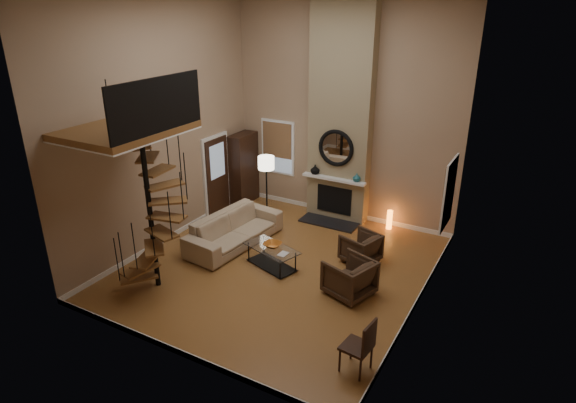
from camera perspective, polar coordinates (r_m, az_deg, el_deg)
The scene contains 32 objects.
ground at distance 10.74m, azimuth -1.05°, elevation -7.66°, with size 6.00×6.50×0.01m, color #AE7538.
back_wall at distance 12.47m, azimuth 6.50°, elevation 10.18°, with size 6.00×0.02×5.50m, color tan.
front_wall at distance 7.18m, azimuth -14.35°, elevation 0.14°, with size 6.00×0.02×5.50m, color tan.
left_wall at distance 11.41m, azimuth -14.44°, elevation 8.44°, with size 0.02×6.50×5.50m, color tan.
right_wall at distance 8.59m, azimuth 16.41°, elevation 3.65°, with size 0.02×6.50×5.50m, color tan.
baseboard_back at distance 13.30m, azimuth 5.98°, elevation -1.21°, with size 6.00×0.02×0.12m, color white.
baseboard_front at distance 8.56m, azimuth -12.51°, elevation -16.71°, with size 6.00×0.02×0.12m, color white.
baseboard_left at distance 12.31m, azimuth -13.20°, elevation -3.77°, with size 0.02×6.50×0.12m, color white.
baseboard_right at distance 9.77m, azimuth 14.60°, elevation -11.41°, with size 0.02×6.50×0.12m, color white.
chimney_breast at distance 12.30m, azimuth 6.15°, elevation 10.02°, with size 1.60×0.38×5.50m, color #8D7D5B.
hearth at distance 12.76m, azimuth 4.76°, elevation -2.44°, with size 1.50×0.60×0.04m, color black.
firebox at distance 12.79m, azimuth 5.38°, elevation 0.19°, with size 0.95×0.02×0.72m, color black.
mantel at distance 12.50m, azimuth 5.33°, elevation 2.61°, with size 1.70×0.18×0.06m, color white.
mirror_frame at distance 12.30m, azimuth 5.58°, elevation 6.20°, with size 0.94×0.94×0.10m, color black.
mirror_disc at distance 12.31m, azimuth 5.60°, elevation 6.21°, with size 0.80×0.80×0.01m, color white.
vase_left at distance 12.70m, azimuth 3.17°, elevation 3.74°, with size 0.24×0.24×0.25m, color black.
vase_right at distance 12.28m, azimuth 7.99°, elevation 2.78°, with size 0.20×0.20×0.21m, color #1C5962.
window_back at distance 13.55m, azimuth -1.20°, elevation 6.41°, with size 1.02×0.06×1.52m.
window_right at distance 10.83m, azimuth 18.17°, elevation 1.00°, with size 0.06×1.02×1.52m.
entry_door at distance 13.17m, azimuth -8.29°, elevation 3.06°, with size 0.10×1.05×2.16m.
loft at distance 9.41m, azimuth -17.88°, elevation 8.17°, with size 1.70×2.20×1.09m.
spiral_stair at distance 9.67m, azimuth -15.74°, elevation -0.29°, with size 1.47×1.47×4.06m.
hutch at distance 13.82m, azimuth -5.19°, elevation 3.72°, with size 0.43×0.92×2.05m, color black.
sofa at distance 11.57m, azimuth -6.25°, elevation -3.19°, with size 2.53×0.99×0.74m, color tan.
armchair_near at distance 10.84m, azimuth 8.71°, elevation -5.45°, with size 0.72×0.74×0.67m, color #3F2B1D.
armchair_far at distance 9.72m, azimuth 7.49°, elevation -8.93°, with size 0.82×0.84×0.77m, color #3F2B1D.
coffee_table at distance 10.64m, azimuth -1.92°, elevation -6.17°, with size 1.36×0.97×0.46m.
bowl at distance 10.58m, azimuth -1.80°, elevation -5.05°, with size 0.37×0.37×0.09m, color #C76D23.
book at distance 10.29m, azimuth -0.69°, elevation -6.12°, with size 0.18×0.24×0.02m, color gray.
floor_lamp at distance 12.46m, azimuth -2.54°, elevation 3.92°, with size 0.41×0.41×1.72m.
accent_lamp at distance 12.58m, azimuth 11.71°, elevation -2.08°, with size 0.14×0.14×0.49m, color orange.
side_chair at distance 7.86m, azimuth 8.56°, elevation -16.12°, with size 0.49×0.48×0.95m.
Camera 1 is at (4.69, -7.99, 5.42)m, focal length 30.59 mm.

